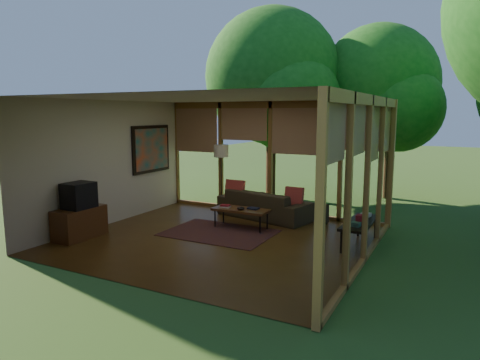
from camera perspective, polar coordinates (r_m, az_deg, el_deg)
The scene contains 25 objects.
floor at distance 8.37m, azimuth -2.91°, elevation -7.94°, with size 5.50×5.50×0.00m, color brown.
ceiling at distance 8.01m, azimuth -3.06°, elevation 10.87°, with size 5.50×5.50×0.00m, color silver.
wall_left at distance 9.76m, azimuth -17.06°, elevation 2.20°, with size 0.04×5.00×2.70m, color beige.
wall_front at distance 6.09m, azimuth -14.98°, elevation -1.56°, with size 5.50×0.04×2.70m, color beige.
window_wall_back at distance 10.30m, azimuth 4.08°, elevation 2.91°, with size 5.50×0.12×2.70m, color olive.
window_wall_right at distance 7.11m, azimuth 16.51°, elevation -0.15°, with size 0.12×5.00×2.70m, color olive.
tree_nw at distance 12.58m, azimuth 4.36°, elevation 13.55°, with size 3.84×3.84×5.37m.
tree_ne at distance 13.05m, azimuth 17.91°, elevation 12.03°, with size 3.34×3.34×4.91m.
rug at distance 8.81m, azimuth -2.78°, elevation -7.03°, with size 2.16×1.53×0.01m, color maroon.
sofa at distance 9.98m, azimuth 3.25°, elevation -3.25°, with size 2.22×0.87×0.65m, color #3B301D.
pillow_left at distance 10.21m, azimuth -0.69°, elevation -1.34°, with size 0.46×0.15×0.46m, color maroon.
pillow_right at distance 9.61m, azimuth 7.23°, elevation -2.20°, with size 0.41×0.14×0.41m, color maroon.
ct_book_lower at distance 9.16m, azimuth -1.97°, elevation -3.59°, with size 0.21×0.16×0.03m, color beige.
ct_book_upper at distance 9.16m, azimuth -1.98°, elevation -3.41°, with size 0.19×0.14×0.03m, color maroon.
ct_book_side at distance 9.01m, azimuth 1.77°, elevation -3.81°, with size 0.22×0.17×0.03m, color black.
ct_bowl at distance 8.93m, azimuth 0.11°, elevation -3.78°, with size 0.16×0.16×0.07m, color black.
media_cabinet at distance 8.97m, azimuth -20.59°, elevation -5.37°, with size 0.50×1.00×0.60m, color #5B3418.
television at distance 8.84m, azimuth -20.70°, elevation -1.93°, with size 0.45×0.55×0.50m, color black.
console_book_a at distance 7.83m, azimuth 14.42°, elevation -5.65°, with size 0.21×0.15×0.08m, color #2E5141.
console_book_b at distance 8.26m, azimuth 15.13°, elevation -4.82°, with size 0.24×0.17×0.11m, color maroon.
console_book_c at distance 8.64m, azimuth 15.70°, elevation -4.37°, with size 0.24×0.18×0.07m, color beige.
floor_lamp at distance 10.60m, azimuth -2.53°, elevation 3.39°, with size 0.36×0.36×1.65m.
coffee_table at distance 9.06m, azimuth 0.12°, elevation -4.06°, with size 1.20×0.50×0.43m.
side_console at distance 8.23m, azimuth 15.03°, elevation -5.56°, with size 0.60×1.40×0.46m.
wall_painting at distance 10.75m, azimuth -11.74°, elevation 4.07°, with size 0.06×1.35×1.15m.
Camera 1 is at (4.06, -6.91, 2.43)m, focal length 32.00 mm.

